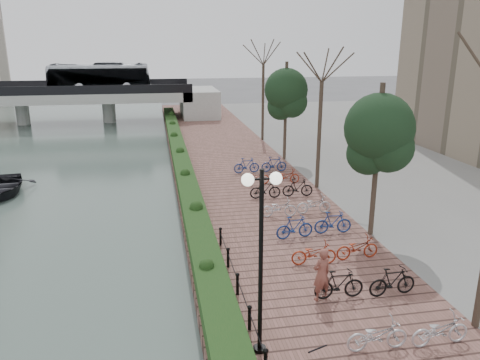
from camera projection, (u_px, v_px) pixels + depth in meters
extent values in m
cube|color=brown|center=(244.00, 187.00, 27.81)|extent=(8.00, 75.00, 0.50)
cube|color=#163A15|center=(184.00, 170.00, 29.43)|extent=(1.10, 56.00, 0.60)
cylinder|color=black|center=(250.00, 319.00, 13.51)|extent=(0.10, 0.10, 0.70)
cylinder|color=black|center=(238.00, 285.00, 15.40)|extent=(0.10, 0.10, 0.70)
cylinder|color=black|center=(228.00, 259.00, 17.28)|extent=(0.10, 0.10, 0.70)
cylinder|color=black|center=(221.00, 237.00, 19.17)|extent=(0.10, 0.10, 0.70)
cylinder|color=black|center=(261.00, 265.00, 11.97)|extent=(0.12, 0.12, 5.10)
cylinder|color=black|center=(262.00, 179.00, 11.32)|extent=(0.70, 0.06, 0.06)
sphere|color=white|center=(248.00, 180.00, 11.26)|extent=(0.32, 0.32, 0.32)
sphere|color=white|center=(276.00, 178.00, 11.38)|extent=(0.32, 0.32, 0.32)
imported|color=brown|center=(322.00, 274.00, 14.96)|extent=(0.75, 0.60, 1.80)
imported|color=silver|center=(377.00, 335.00, 12.60)|extent=(0.60, 1.71, 0.90)
imported|color=black|center=(340.00, 286.00, 15.04)|extent=(0.47, 1.66, 1.00)
imported|color=maroon|center=(314.00, 253.00, 17.50)|extent=(0.60, 1.71, 0.90)
imported|color=navy|center=(294.00, 226.00, 19.94)|extent=(0.47, 1.66, 1.00)
imported|color=silver|center=(278.00, 207.00, 22.41)|extent=(0.60, 1.71, 0.90)
imported|color=black|center=(266.00, 190.00, 24.85)|extent=(0.47, 1.66, 1.00)
imported|color=maroon|center=(255.00, 178.00, 27.32)|extent=(0.60, 1.72, 0.90)
imported|color=navy|center=(247.00, 166.00, 29.76)|extent=(0.47, 1.66, 1.00)
imported|color=silver|center=(438.00, 328.00, 12.91)|extent=(0.60, 1.71, 0.90)
imported|color=black|center=(392.00, 281.00, 15.35)|extent=(0.47, 1.66, 1.00)
imported|color=maroon|center=(359.00, 249.00, 17.81)|extent=(0.60, 1.71, 0.90)
imported|color=navy|center=(334.00, 223.00, 20.25)|extent=(0.47, 1.66, 1.00)
imported|color=silver|center=(314.00, 205.00, 22.72)|extent=(0.60, 1.71, 0.90)
imported|color=black|center=(298.00, 188.00, 25.16)|extent=(0.47, 1.66, 1.00)
imported|color=maroon|center=(285.00, 176.00, 27.63)|extent=(0.60, 1.72, 0.90)
imported|color=navy|center=(274.00, 164.00, 30.07)|extent=(0.47, 1.66, 1.00)
cube|color=#AAAAA4|center=(20.00, 97.00, 49.72)|extent=(36.00, 8.00, 1.00)
cube|color=black|center=(9.00, 91.00, 45.77)|extent=(36.00, 0.15, 0.90)
cube|color=black|center=(28.00, 85.00, 53.14)|extent=(36.00, 0.15, 0.90)
cylinder|color=#AAAAA4|center=(23.00, 113.00, 50.22)|extent=(1.40, 1.40, 2.50)
cylinder|color=#AAAAA4|center=(109.00, 111.00, 51.76)|extent=(1.40, 1.40, 2.50)
imported|color=white|center=(100.00, 77.00, 50.59)|extent=(2.52, 10.77, 3.00)
imported|color=black|center=(1.00, 186.00, 27.13)|extent=(3.74, 4.97, 0.98)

